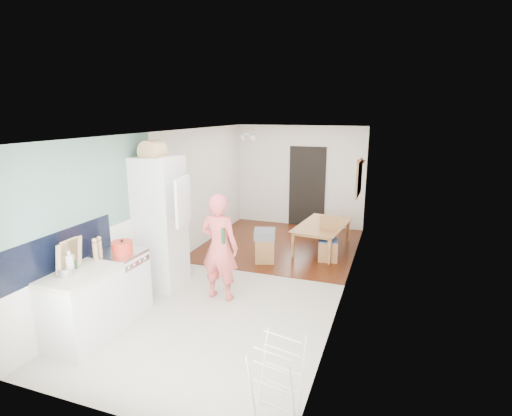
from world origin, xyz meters
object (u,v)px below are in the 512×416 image
Objects in this scene: dining_table at (323,240)px; stool at (265,250)px; drying_rack at (277,381)px; dining_chair at (328,239)px; person at (219,238)px.

stool is (-0.94, -1.03, -0.00)m from dining_table.
stool is at bearing 122.54° from drying_rack.
dining_chair is at bearing -154.26° from dining_table.
stool is at bearing -166.44° from dining_chair.
person is 1.44× the size of dining_table.
dining_chair is at bearing -118.80° from person.
person is 2.57m from dining_chair.
drying_rack is (1.38, -3.77, 0.16)m from stool.
stool is (-1.13, -0.49, -0.19)m from dining_chair.
dining_chair is at bearing 23.44° from stool.
dining_chair reaches higher than stool.
drying_rack reaches higher than dining_table.
drying_rack is (0.44, -4.80, 0.16)m from dining_table.
dining_chair is (1.30, 2.15, -0.55)m from person.
stool is 4.02m from drying_rack.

